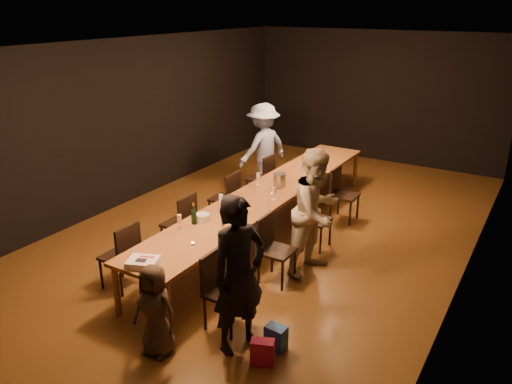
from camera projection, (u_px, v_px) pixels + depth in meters
The scene contains 30 objects.
ground at pixel (267, 234), 8.20m from camera, with size 10.00×10.00×0.00m, color #3E250F.
room_shell at pixel (268, 109), 7.46m from camera, with size 6.04×10.04×3.02m.
table at pixel (267, 194), 7.95m from camera, with size 0.90×6.00×0.75m.
chair_right_0 at pixel (226, 292), 5.71m from camera, with size 0.42×0.42×0.93m, color black, non-canonical shape.
chair_right_1 at pixel (277, 250), 6.66m from camera, with size 0.42×0.42×0.93m, color black, non-canonical shape.
chair_right_2 at pixel (315, 219), 7.62m from camera, with size 0.42×0.42×0.93m, color black, non-canonical shape.
chair_right_3 at pixel (345, 195), 8.58m from camera, with size 0.42×0.42×0.93m, color black, non-canonical shape.
chair_left_0 at pixel (119, 255), 6.53m from camera, with size 0.42×0.42×0.93m, color black, non-canonical shape.
chair_left_1 at pixel (178, 223), 7.49m from camera, with size 0.42×0.42×0.93m, color black, non-canonical shape.
chair_left_2 at pixel (224, 198), 8.45m from camera, with size 0.42×0.42×0.93m, color black, non-canonical shape.
chair_left_3 at pixel (260, 178), 9.41m from camera, with size 0.42×0.42×0.93m, color black, non-canonical shape.
woman_birthday at pixel (239, 275), 5.22m from camera, with size 0.65×0.43×1.78m, color black.
woman_tan at pixel (316, 212), 6.80m from camera, with size 0.87×0.68×1.79m, color beige.
man_blue at pixel (263, 147), 9.89m from camera, with size 1.13×0.65×1.75m, color #8CA1D9.
child at pixel (155, 310), 5.26m from camera, with size 0.52×0.34×1.05m, color #3E3022.
gift_bag_red at pixel (262, 352), 5.21m from camera, with size 0.24×0.13×0.29m, color #D72057.
gift_bag_blue at pixel (276, 338), 5.44m from camera, with size 0.23×0.15×0.28m, color #295EB5.
birthday_cake at pixel (143, 262), 5.69m from camera, with size 0.42×0.38×0.08m.
plate_stack at pixel (203, 218), 6.84m from camera, with size 0.19×0.19×0.11m, color silver.
champagne_bottle at pixel (194, 213), 6.72m from camera, with size 0.07×0.07×0.31m, color black, non-canonical shape.
ice_bucket at pixel (280, 180), 8.11m from camera, with size 0.20×0.20×0.23m, color #A4A4A9.
wineglass_0 at pixel (179, 222), 6.58m from camera, with size 0.06×0.06×0.21m, color beige, non-canonical shape.
wineglass_1 at pixel (223, 226), 6.48m from camera, with size 0.06×0.06×0.21m, color beige, non-canonical shape.
wineglass_2 at pixel (221, 201), 7.28m from camera, with size 0.06×0.06×0.21m, color silver, non-canonical shape.
wineglass_3 at pixel (274, 194), 7.56m from camera, with size 0.06×0.06×0.21m, color beige, non-canonical shape.
wineglass_4 at pixel (258, 179), 8.18m from camera, with size 0.06×0.06×0.21m, color silver, non-canonical shape.
wineglass_5 at pixel (302, 170), 8.61m from camera, with size 0.06×0.06×0.21m, color silver, non-canonical shape.
tealight_near at pixel (193, 244), 6.18m from camera, with size 0.05×0.05×0.03m, color #B2B7B2.
tealight_mid at pixel (272, 194), 7.77m from camera, with size 0.05×0.05×0.03m, color #B2B7B2.
tealight_far at pixel (327, 160), 9.44m from camera, with size 0.05×0.05×0.03m, color #B2B7B2.
Camera 1 is at (3.70, -6.43, 3.57)m, focal length 35.00 mm.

